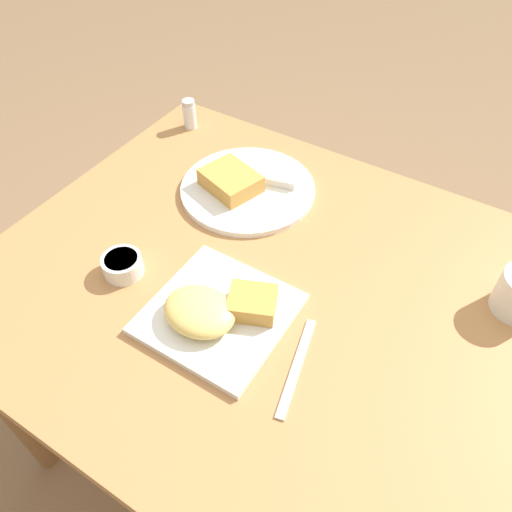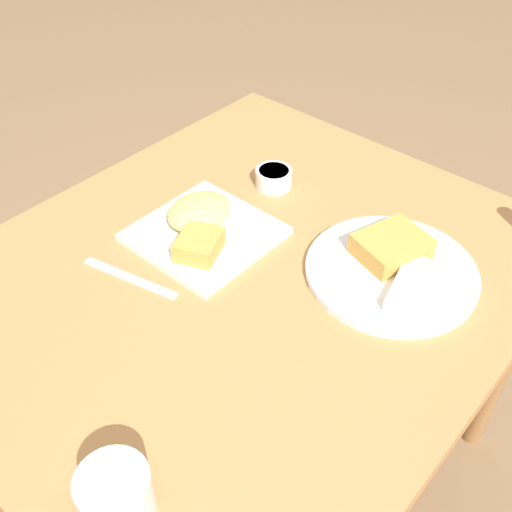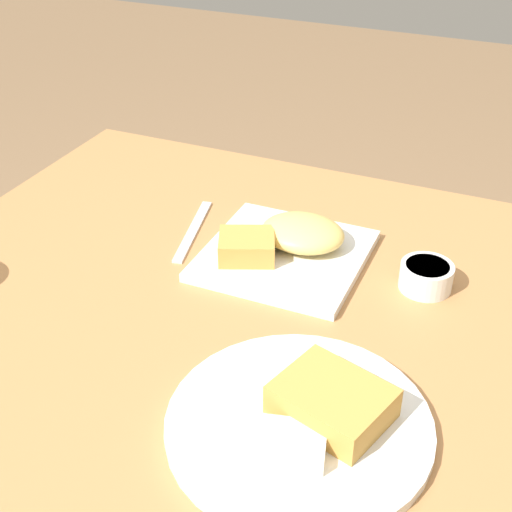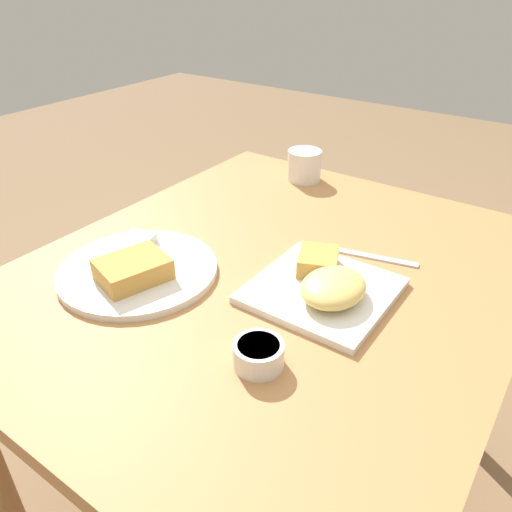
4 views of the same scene
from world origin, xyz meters
The scene contains 7 objects.
ground_plane centered at (0.00, 0.00, 0.00)m, with size 8.00×8.00×0.00m, color #846647.
dining_table centered at (0.00, 0.00, 0.63)m, with size 1.06×0.90×0.71m.
plate_square_near centered at (-0.02, -0.13, 0.73)m, with size 0.24×0.24×0.06m.
plate_oval_far centered at (-0.17, 0.20, 0.72)m, with size 0.31×0.31×0.05m.
sauce_ramekin centered at (-0.24, -0.13, 0.73)m, with size 0.08×0.08×0.04m.
salt_shaker centered at (-0.44, 0.35, 0.74)m, with size 0.03×0.03×0.08m.
butter_knife centered at (0.15, -0.14, 0.71)m, with size 0.06×0.19×0.00m.
Camera 1 is at (0.32, -0.54, 1.44)m, focal length 35.00 mm.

